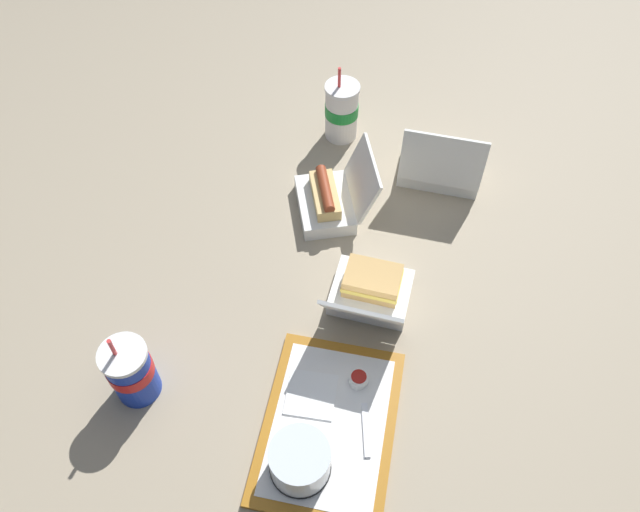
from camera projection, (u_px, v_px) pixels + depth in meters
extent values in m
plane|color=gray|center=(342.00, 259.00, 1.49)|extent=(3.20, 3.20, 0.00)
cube|color=#A56619|center=(329.00, 426.00, 1.24)|extent=(0.42, 0.34, 0.01)
cube|color=white|center=(329.00, 424.00, 1.24)|extent=(0.37, 0.29, 0.00)
cylinder|color=black|center=(300.00, 467.00, 1.18)|extent=(0.12, 0.12, 0.01)
cylinder|color=beige|center=(300.00, 462.00, 1.16)|extent=(0.09, 0.09, 0.05)
cylinder|color=silver|center=(300.00, 460.00, 1.15)|extent=(0.12, 0.12, 0.07)
cylinder|color=white|center=(359.00, 379.00, 1.28)|extent=(0.04, 0.04, 0.02)
cylinder|color=#9E140F|center=(359.00, 377.00, 1.27)|extent=(0.03, 0.03, 0.01)
cube|color=white|center=(311.00, 394.00, 1.27)|extent=(0.12, 0.12, 0.00)
cube|color=white|center=(366.00, 430.00, 1.23)|extent=(0.10, 0.06, 0.00)
cube|color=white|center=(440.00, 168.00, 1.65)|extent=(0.18, 0.23, 0.04)
cube|color=white|center=(442.00, 161.00, 1.53)|extent=(0.07, 0.21, 0.15)
cube|color=tan|center=(442.00, 158.00, 1.62)|extent=(0.10, 0.17, 0.03)
cylinder|color=brown|center=(444.00, 152.00, 1.60)|extent=(0.06, 0.16, 0.03)
cylinder|color=yellow|center=(444.00, 149.00, 1.59)|extent=(0.03, 0.13, 0.01)
cube|color=white|center=(371.00, 292.00, 1.41)|extent=(0.17, 0.20, 0.04)
cube|color=white|center=(362.00, 313.00, 1.28)|extent=(0.11, 0.19, 0.13)
cube|color=tan|center=(372.00, 285.00, 1.39)|extent=(0.11, 0.14, 0.02)
cube|color=#E5C651|center=(372.00, 281.00, 1.38)|extent=(0.11, 0.14, 0.01)
cube|color=tan|center=(373.00, 276.00, 1.36)|extent=(0.11, 0.14, 0.02)
cube|color=white|center=(325.00, 205.00, 1.57)|extent=(0.23, 0.21, 0.04)
cube|color=white|center=(362.00, 178.00, 1.52)|extent=(0.18, 0.15, 0.12)
cube|color=#DBB770|center=(325.00, 195.00, 1.54)|extent=(0.15, 0.13, 0.03)
cylinder|color=brown|center=(325.00, 188.00, 1.52)|extent=(0.13, 0.10, 0.03)
cylinder|color=yellow|center=(325.00, 186.00, 1.52)|extent=(0.10, 0.07, 0.01)
cylinder|color=#1938B7|center=(132.00, 373.00, 1.24)|extent=(0.09, 0.09, 0.14)
cylinder|color=red|center=(130.00, 369.00, 1.22)|extent=(0.09, 0.09, 0.03)
cylinder|color=white|center=(122.00, 355.00, 1.18)|extent=(0.10, 0.10, 0.01)
cylinder|color=red|center=(112.00, 347.00, 1.15)|extent=(0.01, 0.02, 0.06)
cylinder|color=white|center=(342.00, 113.00, 1.69)|extent=(0.09, 0.09, 0.16)
cylinder|color=#198C33|center=(342.00, 109.00, 1.68)|extent=(0.09, 0.09, 0.03)
cylinder|color=white|center=(342.00, 88.00, 1.62)|extent=(0.09, 0.09, 0.01)
cylinder|color=red|center=(339.00, 77.00, 1.59)|extent=(0.01, 0.01, 0.06)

